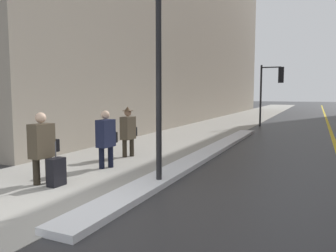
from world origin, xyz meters
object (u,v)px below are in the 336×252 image
object	(u,v)px
traffic_light_near	(273,82)
rolling_suitcase	(56,172)
pedestrian_in_fedora	(128,130)
lamp_post	(159,62)
pedestrian_nearside	(106,137)
pedestrian_with_shoulder_bag	(42,145)

from	to	relation	value
traffic_light_near	rolling_suitcase	xyz separation A→B (m)	(-2.55, -14.80, -2.30)
pedestrian_in_fedora	rolling_suitcase	size ratio (longest dim) A/B	1.63
lamp_post	pedestrian_in_fedora	distance (m)	3.69
lamp_post	rolling_suitcase	bearing A→B (deg)	-152.63
rolling_suitcase	pedestrian_in_fedora	bearing A→B (deg)	-172.33
pedestrian_nearside	rolling_suitcase	world-z (taller)	pedestrian_nearside
lamp_post	pedestrian_in_fedora	bearing A→B (deg)	132.70
traffic_light_near	pedestrian_with_shoulder_bag	distance (m)	15.18
traffic_light_near	lamp_post	bearing A→B (deg)	-95.00
traffic_light_near	pedestrian_in_fedora	world-z (taller)	traffic_light_near
pedestrian_with_shoulder_bag	pedestrian_in_fedora	distance (m)	3.37
pedestrian_with_shoulder_bag	pedestrian_nearside	bearing A→B (deg)	171.64
traffic_light_near	pedestrian_nearside	bearing A→B (deg)	-103.55
pedestrian_with_shoulder_bag	pedestrian_nearside	distance (m)	1.85
traffic_light_near	pedestrian_nearside	world-z (taller)	traffic_light_near
lamp_post	rolling_suitcase	distance (m)	3.12
traffic_light_near	rolling_suitcase	distance (m)	15.19
pedestrian_nearside	pedestrian_in_fedora	distance (m)	1.57
traffic_light_near	pedestrian_with_shoulder_bag	xyz separation A→B (m)	(-2.93, -14.79, -1.74)
traffic_light_near	pedestrian_in_fedora	distance (m)	11.90
pedestrian_nearside	rolling_suitcase	distance (m)	1.91
lamp_post	traffic_light_near	bearing A→B (deg)	87.32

